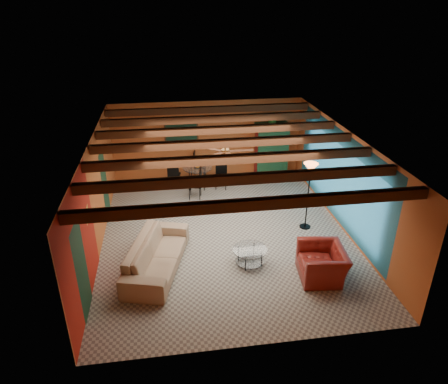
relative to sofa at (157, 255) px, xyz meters
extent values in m
cube|color=#9C978B|center=(1.82, 1.33, -0.38)|extent=(6.50, 8.00, 0.01)
cube|color=silver|center=(1.82, 1.33, 2.32)|extent=(6.50, 8.00, 0.01)
cube|color=#BC5C2B|center=(1.82, 5.33, 0.97)|extent=(6.50, 0.02, 2.70)
cube|color=#AB1F13|center=(-1.43, 1.33, 0.97)|extent=(0.02, 8.00, 2.70)
cube|color=teal|center=(5.07, 1.33, 0.97)|extent=(0.02, 8.00, 2.70)
imported|color=#A18368|center=(0.00, 0.00, 0.00)|extent=(1.66, 2.75, 0.75)
imported|color=maroon|center=(3.71, -0.87, -0.01)|extent=(1.10, 1.23, 0.73)
cube|color=maroon|center=(4.02, 5.03, 0.55)|extent=(1.08, 0.55, 1.86)
cube|color=black|center=(0.92, 5.29, 1.27)|extent=(1.05, 0.03, 0.65)
imported|color=#26661E|center=(4.02, 5.03, 1.73)|extent=(0.49, 0.43, 0.50)
imported|color=orange|center=(1.36, 4.39, 0.73)|extent=(0.21, 0.21, 0.20)
camera|label=1|loc=(0.38, -8.09, 5.46)|focal=32.73mm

